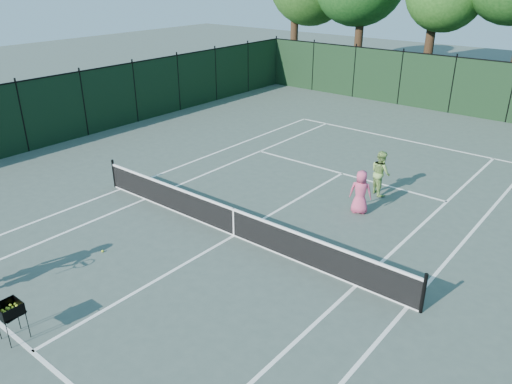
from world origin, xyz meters
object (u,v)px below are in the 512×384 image
Objects in this scene: player_pink at (361,192)px; player_green at (381,173)px; ball_hopper at (9,309)px; loose_ball_midcourt at (103,251)px.

player_pink is 1.81m from player_green.
player_green is 12.24m from ball_hopper.
ball_hopper is (-2.63, -11.96, -0.03)m from player_green.
player_pink is 8.15m from loose_ball_midcourt.
player_green is 23.43× the size of loose_ball_midcourt.
ball_hopper is 3.76m from loose_ball_midcourt.
player_green reaches higher than player_pink.
player_pink is 10.54m from ball_hopper.
player_pink is 1.62× the size of ball_hopper.
player_green is 9.63m from loose_ball_midcourt.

